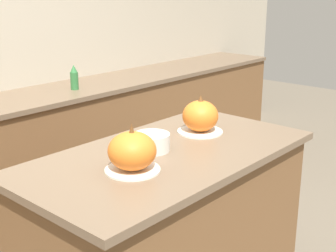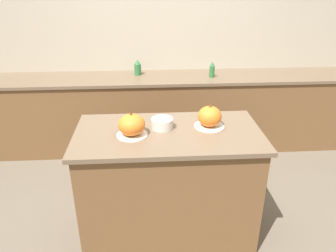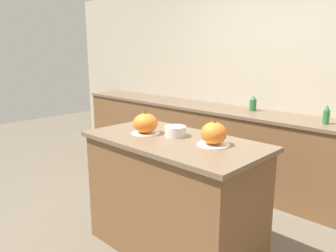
# 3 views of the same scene
# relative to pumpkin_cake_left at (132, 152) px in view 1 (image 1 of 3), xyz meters

# --- Properties ---
(kitchen_island) EXTENTS (1.42, 0.74, 0.95)m
(kitchen_island) POSITION_rel_pumpkin_cake_left_xyz_m (0.27, 0.04, -0.55)
(kitchen_island) COLOR brown
(kitchen_island) RESTS_ON ground_plane
(back_counter) EXTENTS (6.00, 0.60, 0.92)m
(back_counter) POSITION_rel_pumpkin_cake_left_xyz_m (0.27, 1.58, -0.57)
(back_counter) COLOR brown
(back_counter) RESTS_ON ground_plane
(pumpkin_cake_left) EXTENTS (0.23, 0.23, 0.20)m
(pumpkin_cake_left) POSITION_rel_pumpkin_cake_left_xyz_m (0.00, 0.00, 0.00)
(pumpkin_cake_left) COLOR silver
(pumpkin_cake_left) RESTS_ON kitchen_island
(pumpkin_cake_right) EXTENTS (0.23, 0.23, 0.20)m
(pumpkin_cake_right) POSITION_rel_pumpkin_cake_left_xyz_m (0.59, 0.11, -0.00)
(pumpkin_cake_right) COLOR silver
(pumpkin_cake_right) RESTS_ON kitchen_island
(bottle_tall) EXTENTS (0.06, 0.06, 0.19)m
(bottle_tall) POSITION_rel_pumpkin_cake_left_xyz_m (0.88, 1.52, -0.02)
(bottle_tall) COLOR #2D6B38
(bottle_tall) RESTS_ON back_counter
(mixing_bowl) EXTENTS (0.17, 0.17, 0.08)m
(mixing_bowl) POSITION_rel_pumpkin_cake_left_xyz_m (0.23, 0.11, -0.04)
(mixing_bowl) COLOR beige
(mixing_bowl) RESTS_ON kitchen_island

